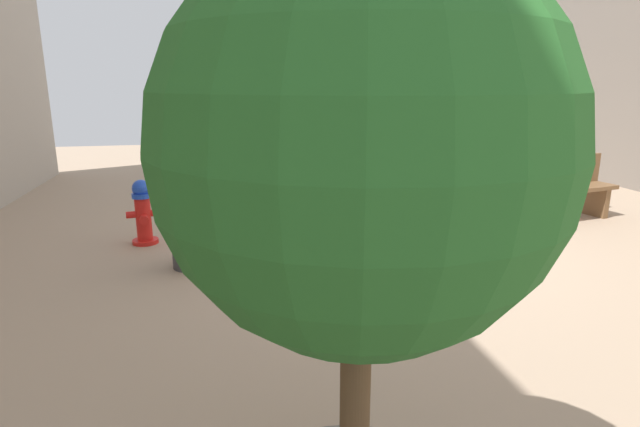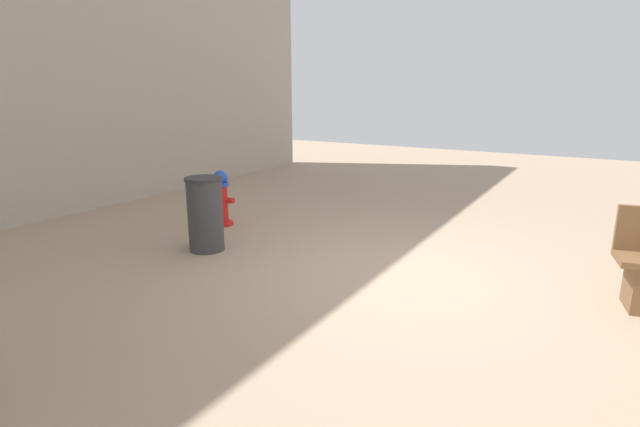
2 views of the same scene
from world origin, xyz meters
name	(u,v)px [view 2 (image 2 of 2)]	position (x,y,z in m)	size (l,w,h in m)	color
ground_plane	(401,275)	(0.00, 0.00, 0.00)	(23.40, 23.40, 0.00)	tan
fire_hydrant	(221,198)	(3.12, -0.55, 0.42)	(0.42, 0.40, 0.83)	red
trash_bin	(205,214)	(2.48, 0.44, 0.48)	(0.47, 0.47, 0.95)	#38383D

